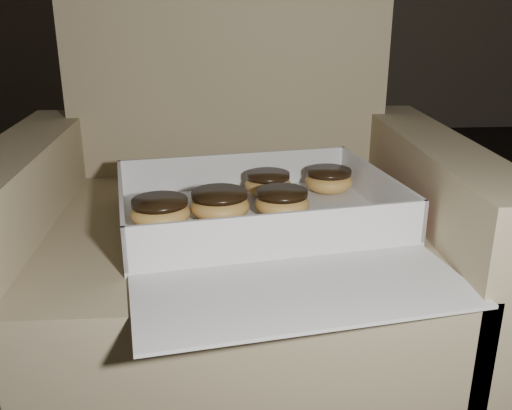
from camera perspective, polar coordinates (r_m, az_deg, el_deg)
The scene contains 11 objects.
floor at distance 1.41m, azimuth 21.75°, elevation -13.29°, with size 4.50×4.50×0.00m, color black.
armchair at distance 1.08m, azimuth -2.33°, elevation -5.83°, with size 0.82×0.69×0.86m.
bakery_box at distance 0.92m, azimuth 0.91°, elevation -1.74°, with size 0.52×0.59×0.07m.
donut_a at distance 1.06m, azimuth 1.21°, elevation 2.19°, with size 0.09×0.09×0.04m.
donut_b at distance 1.09m, azimuth 7.26°, elevation 2.51°, with size 0.09×0.09×0.05m.
donut_c at distance 0.95m, azimuth -3.66°, elevation 0.05°, with size 0.10×0.10×0.05m.
donut_d at distance 0.93m, azimuth -9.56°, elevation -0.71°, with size 0.10×0.10×0.05m.
donut_e at distance 0.96m, azimuth 2.61°, elevation 0.28°, with size 0.09×0.09×0.05m.
crumb_a at distance 0.87m, azimuth -3.72°, elevation -3.47°, with size 0.01×0.01×0.00m, color black.
crumb_b at distance 0.82m, azimuth -10.55°, elevation -5.29°, with size 0.01×0.01×0.00m, color black.
crumb_c at distance 0.94m, azimuth 2.52°, elevation -1.70°, with size 0.01×0.01×0.00m, color black.
Camera 1 is at (-0.58, -1.05, 0.74)m, focal length 40.00 mm.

